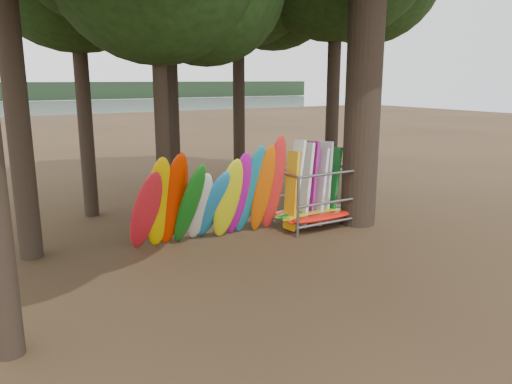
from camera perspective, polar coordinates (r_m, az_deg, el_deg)
ground at (r=13.80m, az=1.32°, el=-7.12°), size 120.00×120.00×0.00m
lake at (r=71.48m, az=-25.36°, el=7.83°), size 160.00×160.00×0.00m
kayak_row at (r=14.39m, az=-5.19°, el=-0.83°), size 4.89×2.03×3.26m
storage_rack at (r=16.26m, az=6.61°, el=-0.76°), size 2.89×1.52×2.85m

